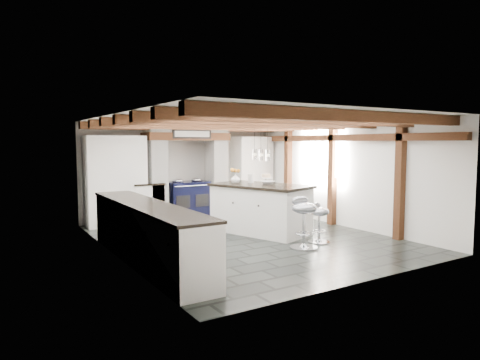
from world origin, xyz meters
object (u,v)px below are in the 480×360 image
kitchen_island (260,208)px  bar_stool_near (319,218)px  bar_stool_far (304,216)px  range_cooker (188,199)px

kitchen_island → bar_stool_near: bearing=-91.4°
kitchen_island → bar_stool_far: size_ratio=2.46×
bar_stool_near → kitchen_island: bearing=94.4°
bar_stool_near → bar_stool_far: bar_stool_far is taller
range_cooker → bar_stool_far: size_ratio=1.10×
kitchen_island → bar_stool_near: size_ratio=3.02×
bar_stool_near → bar_stool_far: (-0.51, -0.18, 0.10)m
range_cooker → bar_stool_far: bearing=-83.7°
bar_stool_near → bar_stool_far: size_ratio=0.82×
range_cooker → bar_stool_near: range_cooker is taller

